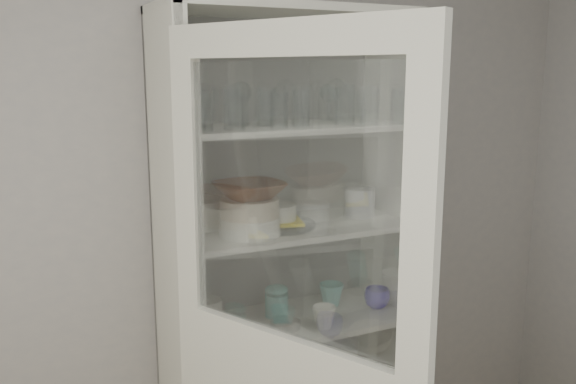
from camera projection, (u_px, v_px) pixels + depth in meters
name	position (u px, v px, depth m)	size (l,w,h in m)	color
wall_back	(222.00, 209.00, 2.54)	(3.60, 0.02, 2.60)	#A3A2A0
pantry_cabinet	(282.00, 295.00, 2.55)	(1.00, 0.45, 2.10)	silver
tumbler_0	(203.00, 111.00, 2.05)	(0.07, 0.07, 0.14)	silver
tumbler_1	(234.00, 108.00, 2.10)	(0.08, 0.08, 0.15)	silver
tumbler_2	(279.00, 111.00, 2.16)	(0.06, 0.06, 0.13)	silver
tumbler_3	(301.00, 109.00, 2.23)	(0.07, 0.07, 0.14)	silver
tumbler_4	(345.00, 104.00, 2.33)	(0.08, 0.08, 0.16)	silver
tumbler_5	(370.00, 105.00, 2.35)	(0.07, 0.07, 0.15)	silver
tumbler_6	(399.00, 106.00, 2.38)	(0.07, 0.07, 0.14)	silver
tumbler_7	(198.00, 111.00, 2.19)	(0.06, 0.06, 0.13)	silver
tumbler_8	(238.00, 105.00, 2.28)	(0.08, 0.08, 0.16)	silver
tumbler_9	(267.00, 107.00, 2.29)	(0.07, 0.07, 0.14)	silver
goblet_0	(175.00, 102.00, 2.28)	(0.08, 0.08, 0.18)	silver
goblet_1	(242.00, 101.00, 2.36)	(0.08, 0.08, 0.18)	silver
goblet_2	(336.00, 97.00, 2.57)	(0.08, 0.08, 0.19)	silver
goblet_3	(329.00, 101.00, 2.51)	(0.07, 0.07, 0.16)	silver
plate_stack_front	(250.00, 225.00, 2.28)	(0.23, 0.23, 0.07)	white
plate_stack_back	(200.00, 213.00, 2.39)	(0.19, 0.19, 0.11)	white
cream_bowl	(250.00, 207.00, 2.26)	(0.22, 0.22, 0.07)	beige
terracotta_bowl	(249.00, 190.00, 2.25)	(0.25, 0.25, 0.06)	#552A15
glass_platter	(279.00, 225.00, 2.40)	(0.29, 0.29, 0.02)	silver
yellow_trivet	(279.00, 221.00, 2.40)	(0.17, 0.17, 0.01)	yellow
white_ramekin	(278.00, 212.00, 2.39)	(0.14, 0.14, 0.06)	white
grey_bowl_stack	(360.00, 202.00, 2.56)	(0.13, 0.13, 0.12)	#B8B8B8
mug_blue	(377.00, 298.00, 2.62)	(0.11, 0.11, 0.09)	#100C80
mug_teal	(331.00, 295.00, 2.65)	(0.11, 0.11, 0.10)	teal
mug_white	(324.00, 317.00, 2.41)	(0.10, 0.10, 0.09)	white
teal_jar	(277.00, 303.00, 2.53)	(0.10, 0.10, 0.12)	teal
measuring_cups	(283.00, 325.00, 2.40)	(0.10, 0.10, 0.04)	#AAAAAA
white_canister	(209.00, 315.00, 2.39)	(0.11, 0.11, 0.13)	white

